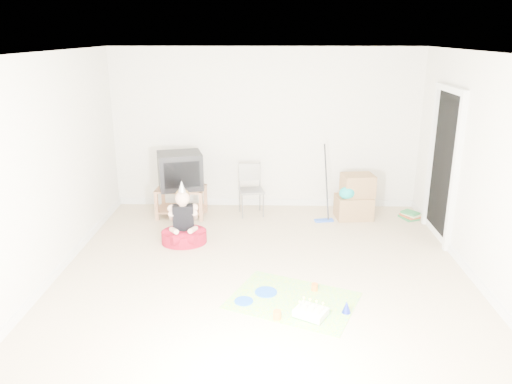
{
  "coord_description": "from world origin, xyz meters",
  "views": [
    {
      "loc": [
        0.06,
        -5.53,
        2.8
      ],
      "look_at": [
        -0.1,
        0.4,
        0.9
      ],
      "focal_mm": 35.0,
      "sensor_mm": 36.0,
      "label": 1
    }
  ],
  "objects_px": {
    "cardboard_boxes": "(355,197)",
    "seated_woman": "(184,229)",
    "birthday_cake": "(311,313)",
    "crt_tv": "(180,170)",
    "folding_chair": "(251,191)",
    "tv_stand": "(181,199)"
  },
  "relations": [
    {
      "from": "tv_stand",
      "to": "crt_tv",
      "type": "distance_m",
      "value": 0.48
    },
    {
      "from": "seated_woman",
      "to": "crt_tv",
      "type": "bearing_deg",
      "value": 101.17
    },
    {
      "from": "cardboard_boxes",
      "to": "folding_chair",
      "type": "bearing_deg",
      "value": 176.53
    },
    {
      "from": "crt_tv",
      "to": "folding_chair",
      "type": "xyz_separation_m",
      "value": [
        1.11,
        0.1,
        -0.35
      ]
    },
    {
      "from": "crt_tv",
      "to": "folding_chair",
      "type": "height_order",
      "value": "crt_tv"
    },
    {
      "from": "tv_stand",
      "to": "cardboard_boxes",
      "type": "bearing_deg",
      "value": 0.1
    },
    {
      "from": "crt_tv",
      "to": "cardboard_boxes",
      "type": "bearing_deg",
      "value": -15.97
    },
    {
      "from": "birthday_cake",
      "to": "cardboard_boxes",
      "type": "bearing_deg",
      "value": 72.74
    },
    {
      "from": "tv_stand",
      "to": "birthday_cake",
      "type": "distance_m",
      "value": 3.45
    },
    {
      "from": "cardboard_boxes",
      "to": "tv_stand",
      "type": "bearing_deg",
      "value": -179.9
    },
    {
      "from": "tv_stand",
      "to": "cardboard_boxes",
      "type": "relative_size",
      "value": 1.11
    },
    {
      "from": "crt_tv",
      "to": "seated_woman",
      "type": "relative_size",
      "value": 0.73
    },
    {
      "from": "seated_woman",
      "to": "birthday_cake",
      "type": "height_order",
      "value": "seated_woman"
    },
    {
      "from": "crt_tv",
      "to": "seated_woman",
      "type": "height_order",
      "value": "crt_tv"
    },
    {
      "from": "folding_chair",
      "to": "birthday_cake",
      "type": "xyz_separation_m",
      "value": [
        0.72,
        -3.03,
        -0.36
      ]
    },
    {
      "from": "cardboard_boxes",
      "to": "seated_woman",
      "type": "xyz_separation_m",
      "value": [
        -2.53,
        -1.06,
        -0.14
      ]
    },
    {
      "from": "seated_woman",
      "to": "birthday_cake",
      "type": "distance_m",
      "value": 2.48
    },
    {
      "from": "folding_chair",
      "to": "tv_stand",
      "type": "bearing_deg",
      "value": -174.64
    },
    {
      "from": "cardboard_boxes",
      "to": "birthday_cake",
      "type": "xyz_separation_m",
      "value": [
        -0.91,
        -2.93,
        -0.29
      ]
    },
    {
      "from": "crt_tv",
      "to": "birthday_cake",
      "type": "height_order",
      "value": "crt_tv"
    },
    {
      "from": "tv_stand",
      "to": "folding_chair",
      "type": "distance_m",
      "value": 1.12
    },
    {
      "from": "crt_tv",
      "to": "birthday_cake",
      "type": "relative_size",
      "value": 1.66
    }
  ]
}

